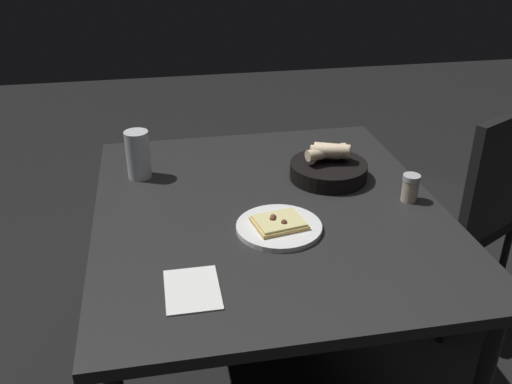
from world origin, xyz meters
TOP-DOWN VIEW (x-y plane):
  - dining_table at (0.00, 0.00)m, footprint 1.09×0.96m
  - pizza_plate at (0.12, -0.00)m, footprint 0.22×0.22m
  - bread_basket at (-0.14, 0.21)m, footprint 0.24×0.24m
  - beer_glass at (-0.26, -0.35)m, footprint 0.07×0.07m
  - pepper_shaker at (0.04, 0.40)m, footprint 0.05×0.05m
  - napkin at (0.34, -0.24)m, footprint 0.16×0.12m
  - chair_near at (-0.35, 0.84)m, footprint 0.59×0.59m

SIDE VIEW (x-z plane):
  - chair_near at x=-0.35m, z-range 0.05..0.94m
  - dining_table at x=0.00m, z-range 0.32..1.07m
  - napkin at x=0.34m, z-range 0.76..0.76m
  - pizza_plate at x=0.12m, z-range 0.75..0.79m
  - bread_basket at x=-0.14m, z-range 0.74..0.85m
  - pepper_shaker at x=0.04m, z-range 0.75..0.83m
  - beer_glass at x=-0.26m, z-range 0.75..0.90m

